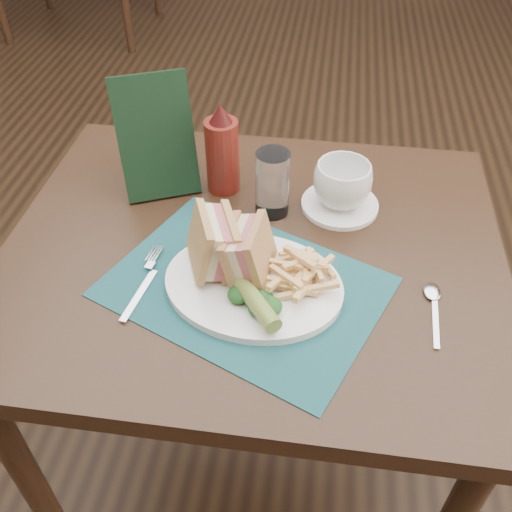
{
  "coord_description": "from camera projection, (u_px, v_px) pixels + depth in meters",
  "views": [
    {
      "loc": [
        0.11,
        -1.26,
        1.44
      ],
      "look_at": [
        0.02,
        -0.58,
        0.8
      ],
      "focal_mm": 40.0,
      "sensor_mm": 36.0,
      "label": 1
    }
  ],
  "objects": [
    {
      "name": "floor",
      "position": [
        275.0,
        314.0,
        1.9
      ],
      "size": [
        7.0,
        7.0,
        0.0
      ],
      "primitive_type": "plane",
      "color": "black",
      "rests_on": "ground"
    },
    {
      "name": "kale_garnish",
      "position": [
        255.0,
        301.0,
        0.89
      ],
      "size": [
        0.11,
        0.08,
        0.03
      ],
      "primitive_type": null,
      "color": "#153B18",
      "rests_on": "plate"
    },
    {
      "name": "placemat",
      "position": [
        245.0,
        287.0,
        0.95
      ],
      "size": [
        0.53,
        0.46,
        0.0
      ],
      "primitive_type": "cube",
      "rotation": [
        0.0,
        0.0,
        -0.41
      ],
      "color": "#17464A",
      "rests_on": "table_main"
    },
    {
      "name": "sandwich_half_b",
      "position": [
        236.0,
        249.0,
        0.92
      ],
      "size": [
        0.09,
        0.11,
        0.1
      ],
      "primitive_type": null,
      "rotation": [
        0.0,
        -0.24,
        -0.1
      ],
      "color": "tan",
      "rests_on": "plate"
    },
    {
      "name": "pickle_spear",
      "position": [
        256.0,
        301.0,
        0.88
      ],
      "size": [
        0.09,
        0.11,
        0.03
      ],
      "primitive_type": "cylinder",
      "rotation": [
        1.54,
        0.0,
        0.62
      ],
      "color": "olive",
      "rests_on": "plate"
    },
    {
      "name": "fork",
      "position": [
        144.0,
        281.0,
        0.96
      ],
      "size": [
        0.06,
        0.17,
        0.01
      ],
      "primitive_type": null,
      "rotation": [
        0.0,
        0.0,
        -0.16
      ],
      "color": "silver",
      "rests_on": "placemat"
    },
    {
      "name": "check_presenter",
      "position": [
        156.0,
        138.0,
        1.08
      ],
      "size": [
        0.17,
        0.14,
        0.23
      ],
      "primitive_type": "cube",
      "rotation": [
        -0.31,
        0.0,
        0.42
      ],
      "color": "black",
      "rests_on": "table_main"
    },
    {
      "name": "plate",
      "position": [
        254.0,
        285.0,
        0.95
      ],
      "size": [
        0.33,
        0.28,
        0.01
      ],
      "primitive_type": null,
      "rotation": [
        0.0,
        0.0,
        -0.15
      ],
      "color": "white",
      "rests_on": "placemat"
    },
    {
      "name": "saucer",
      "position": [
        340.0,
        205.0,
        1.11
      ],
      "size": [
        0.18,
        0.18,
        0.01
      ],
      "primitive_type": "cylinder",
      "rotation": [
        0.0,
        0.0,
        -0.2
      ],
      "color": "white",
      "rests_on": "table_main"
    },
    {
      "name": "sandwich_half_a",
      "position": [
        200.0,
        244.0,
        0.93
      ],
      "size": [
        0.11,
        0.13,
        0.11
      ],
      "primitive_type": null,
      "rotation": [
        0.0,
        0.24,
        0.38
      ],
      "color": "tan",
      "rests_on": "plate"
    },
    {
      "name": "coffee_cup",
      "position": [
        342.0,
        184.0,
        1.08
      ],
      "size": [
        0.13,
        0.13,
        0.09
      ],
      "primitive_type": "imported",
      "rotation": [
        0.0,
        0.0,
        0.18
      ],
      "color": "white",
      "rests_on": "saucer"
    },
    {
      "name": "fries_pile",
      "position": [
        301.0,
        265.0,
        0.93
      ],
      "size": [
        0.18,
        0.2,
        0.05
      ],
      "primitive_type": null,
      "color": "#E4B872",
      "rests_on": "plate"
    },
    {
      "name": "spoon",
      "position": [
        435.0,
        311.0,
        0.91
      ],
      "size": [
        0.04,
        0.15,
        0.01
      ],
      "primitive_type": null,
      "rotation": [
        0.0,
        0.0,
        -0.05
      ],
      "color": "silver",
      "rests_on": "table_main"
    },
    {
      "name": "ketchup_bottle",
      "position": [
        222.0,
        148.0,
        1.1
      ],
      "size": [
        0.09,
        0.09,
        0.19
      ],
      "primitive_type": null,
      "rotation": [
        0.0,
        0.0,
        -0.42
      ],
      "color": "#5A160F",
      "rests_on": "table_main"
    },
    {
      "name": "drinking_glass",
      "position": [
        272.0,
        183.0,
        1.06
      ],
      "size": [
        0.07,
        0.07,
        0.13
      ],
      "primitive_type": "cylinder",
      "rotation": [
        0.0,
        0.0,
        -0.1
      ],
      "color": "white",
      "rests_on": "table_main"
    },
    {
      "name": "table_main",
      "position": [
        253.0,
        369.0,
        1.29
      ],
      "size": [
        0.9,
        0.75,
        0.75
      ],
      "primitive_type": null,
      "color": "black",
      "rests_on": "ground"
    }
  ]
}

